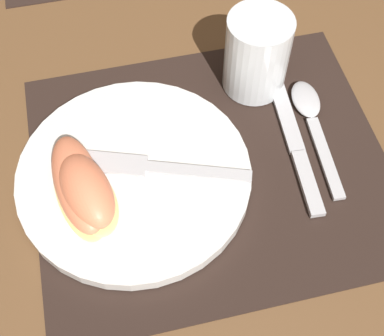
{
  "coord_description": "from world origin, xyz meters",
  "views": [
    {
      "loc": [
        -0.1,
        -0.32,
        0.53
      ],
      "look_at": [
        -0.03,
        -0.01,
        0.02
      ],
      "focal_mm": 50.0,
      "sensor_mm": 36.0,
      "label": 1
    }
  ],
  "objects": [
    {
      "name": "ground_plane",
      "position": [
        0.0,
        0.0,
        0.0
      ],
      "size": [
        3.0,
        3.0,
        0.0
      ],
      "primitive_type": "plane",
      "color": "brown"
    },
    {
      "name": "fork",
      "position": [
        -0.07,
        -0.0,
        0.02
      ],
      "size": [
        0.19,
        0.08,
        0.0
      ],
      "color": "#BCBCC1",
      "rests_on": "plate"
    },
    {
      "name": "knife",
      "position": [
        0.1,
        0.01,
        0.01
      ],
      "size": [
        0.03,
        0.21,
        0.01
      ],
      "color": "#BCBCC1",
      "rests_on": "placemat"
    },
    {
      "name": "plate",
      "position": [
        -0.09,
        -0.0,
        0.01
      ],
      "size": [
        0.26,
        0.26,
        0.02
      ],
      "color": "white",
      "rests_on": "placemat"
    },
    {
      "name": "juice_glass",
      "position": [
        0.08,
        0.11,
        0.05
      ],
      "size": [
        0.08,
        0.08,
        0.1
      ],
      "color": "silver",
      "rests_on": "placemat"
    },
    {
      "name": "citrus_wedge_0",
      "position": [
        -0.15,
        -0.01,
        0.03
      ],
      "size": [
        0.07,
        0.14,
        0.03
      ],
      "color": "#F4DB84",
      "rests_on": "plate"
    },
    {
      "name": "citrus_wedge_1",
      "position": [
        -0.14,
        -0.02,
        0.04
      ],
      "size": [
        0.08,
        0.11,
        0.04
      ],
      "color": "#F4DB84",
      "rests_on": "plate"
    },
    {
      "name": "placemat",
      "position": [
        0.0,
        0.0,
        0.0
      ],
      "size": [
        0.41,
        0.35,
        0.0
      ],
      "color": "black",
      "rests_on": "ground_plane"
    },
    {
      "name": "spoon",
      "position": [
        0.14,
        0.04,
        0.01
      ],
      "size": [
        0.04,
        0.17,
        0.01
      ],
      "color": "#BCBCC1",
      "rests_on": "placemat"
    }
  ]
}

